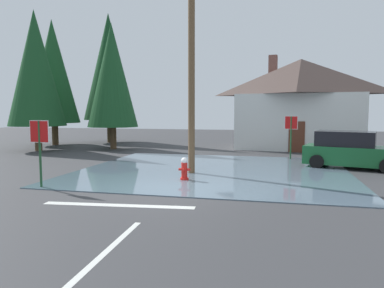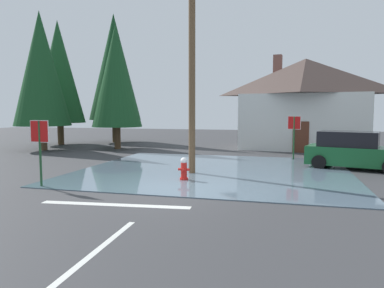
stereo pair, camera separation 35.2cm
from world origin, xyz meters
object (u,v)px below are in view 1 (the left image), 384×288
at_px(parked_car, 351,151).
at_px(pine_tree_tall_left, 112,75).
at_px(pine_tree_mid_left, 36,68).
at_px(pine_tree_far_center, 109,67).
at_px(stop_sign_near, 40,140).
at_px(house, 300,102).
at_px(stop_sign_far, 291,129).
at_px(utility_pole, 191,63).
at_px(fire_hydrant, 184,169).
at_px(pine_tree_short_left, 53,72).

bearing_deg(parked_car, pine_tree_tall_left, 159.64).
relative_size(pine_tree_mid_left, pine_tree_far_center, 0.86).
distance_m(stop_sign_near, house, 18.51).
relative_size(stop_sign_near, parked_car, 0.51).
distance_m(stop_sign_far, pine_tree_tall_left, 12.73).
relative_size(stop_sign_near, utility_pole, 0.26).
relative_size(stop_sign_near, stop_sign_far, 0.98).
relative_size(stop_sign_far, pine_tree_mid_left, 0.26).
bearing_deg(stop_sign_near, pine_tree_mid_left, 126.47).
height_order(stop_sign_near, fire_hydrant, stop_sign_near).
height_order(stop_sign_far, pine_tree_tall_left, pine_tree_tall_left).
bearing_deg(pine_tree_tall_left, house, 14.63).
xyz_separation_m(parked_car, pine_tree_far_center, (-17.09, 10.31, 5.52)).
xyz_separation_m(stop_sign_near, house, (9.53, 15.79, 1.59)).
height_order(stop_sign_near, pine_tree_far_center, pine_tree_far_center).
bearing_deg(stop_sign_far, pine_tree_far_center, 151.43).
height_order(utility_pole, parked_car, utility_pole).
bearing_deg(pine_tree_tall_left, utility_pole, -48.16).
xyz_separation_m(house, parked_car, (1.76, -8.70, -2.45)).
xyz_separation_m(stop_sign_far, pine_tree_mid_left, (-16.38, 0.90, 3.77)).
bearing_deg(house, utility_pole, -113.35).
distance_m(utility_pole, pine_tree_short_left, 17.08).
bearing_deg(stop_sign_far, pine_tree_mid_left, 176.84).
xyz_separation_m(fire_hydrant, pine_tree_far_center, (-10.31, 15.02, 5.89)).
distance_m(utility_pole, pine_tree_far_center, 16.97).
bearing_deg(stop_sign_near, pine_tree_far_center, 108.45).
xyz_separation_m(fire_hydrant, pine_tree_tall_left, (-7.71, 10.09, 4.67)).
distance_m(stop_sign_far, pine_tree_short_left, 18.86).
bearing_deg(house, parked_car, -78.54).
relative_size(house, pine_tree_mid_left, 1.02).
relative_size(house, pine_tree_tall_left, 1.10).
bearing_deg(stop_sign_far, pine_tree_short_left, 164.67).
bearing_deg(pine_tree_far_center, house, -5.98).
distance_m(fire_hydrant, pine_tree_far_center, 19.14).
height_order(parked_car, pine_tree_short_left, pine_tree_short_left).
xyz_separation_m(parked_car, pine_tree_short_left, (-20.37, 7.28, 4.90)).
distance_m(stop_sign_far, pine_tree_mid_left, 16.84).
height_order(pine_tree_mid_left, pine_tree_short_left, pine_tree_short_left).
bearing_deg(pine_tree_short_left, parked_car, -19.68).
relative_size(pine_tree_tall_left, pine_tree_far_center, 0.81).
height_order(stop_sign_near, pine_tree_short_left, pine_tree_short_left).
bearing_deg(stop_sign_near, fire_hydrant, 27.82).
relative_size(fire_hydrant, pine_tree_far_center, 0.08).
distance_m(fire_hydrant, pine_tree_mid_left, 15.44).
height_order(pine_tree_short_left, pine_tree_far_center, pine_tree_far_center).
bearing_deg(stop_sign_near, parked_car, 32.11).
distance_m(fire_hydrant, utility_pole, 4.47).
xyz_separation_m(pine_tree_mid_left, pine_tree_short_left, (-1.39, 3.97, 0.24)).
bearing_deg(utility_pole, fire_hydrant, -86.76).
relative_size(utility_pole, pine_tree_short_left, 0.91).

